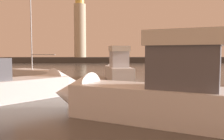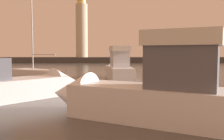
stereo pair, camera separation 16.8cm
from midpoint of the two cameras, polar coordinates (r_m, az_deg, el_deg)
The scene contains 7 objects.
ground_plane at distance 32.93m, azimuth -3.94°, elevation -0.55°, with size 220.00×220.00×0.00m, color #4C4742.
breakwater at distance 63.67m, azimuth -2.99°, elevation 2.43°, with size 87.96×4.80×1.48m, color #423F3D.
lighthouse at distance 64.24m, azimuth -7.20°, elevation 10.24°, with size 3.12×3.12×16.93m.
motorboat_3 at distance 24.49m, azimuth 1.63°, elevation 0.47°, with size 2.69×7.57×3.64m.
motorboat_4 at distance 9.85m, azimuth 7.85°, elevation -5.15°, with size 9.05×6.23×3.88m.
motorboat_5 at distance 15.17m, azimuth -19.87°, elevation -3.45°, with size 7.44×7.27×2.80m.
sailboat_moored at distance 25.97m, azimuth -17.34°, elevation -0.83°, with size 6.30×5.42×9.65m.
Camera 2 is at (1.22, -1.97, 2.74)m, focal length 38.16 mm.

